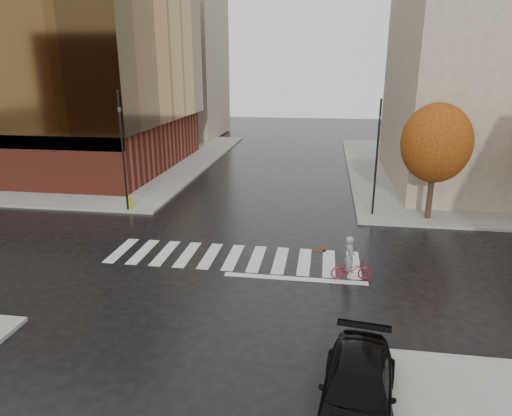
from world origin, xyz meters
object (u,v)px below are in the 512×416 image
(sedan, at_px, (357,389))
(fire_hydrant, at_px, (129,201))
(cyclist, at_px, (351,265))
(traffic_light_ne, at_px, (377,151))
(traffic_light_nw, at_px, (122,144))

(sedan, distance_m, fire_hydrant, 19.85)
(cyclist, height_order, traffic_light_ne, traffic_light_ne)
(sedan, height_order, cyclist, cyclist)
(sedan, relative_size, traffic_light_ne, 0.69)
(traffic_light_nw, relative_size, fire_hydrant, 8.49)
(cyclist, distance_m, fire_hydrant, 14.95)
(sedan, relative_size, traffic_light_nw, 0.65)
(cyclist, height_order, fire_hydrant, cyclist)
(cyclist, distance_m, traffic_light_nw, 15.29)
(traffic_light_nw, relative_size, traffic_light_ne, 1.07)
(sedan, height_order, fire_hydrant, sedan)
(traffic_light_ne, bearing_deg, fire_hydrant, 12.13)
(cyclist, relative_size, traffic_light_ne, 0.29)
(cyclist, bearing_deg, sedan, 171.20)
(sedan, relative_size, cyclist, 2.40)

